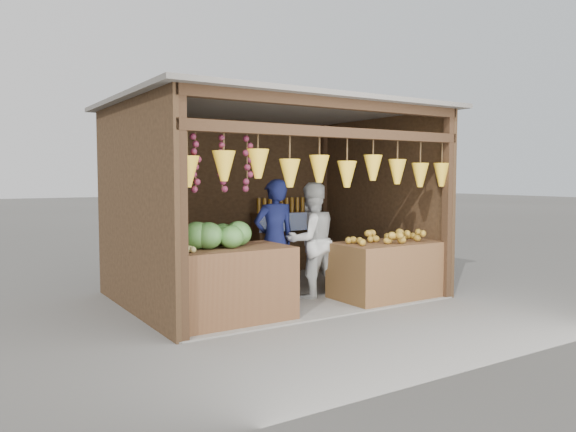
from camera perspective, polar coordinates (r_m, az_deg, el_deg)
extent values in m
plane|color=#514F49|center=(8.05, -1.52, -8.03)|extent=(80.00, 80.00, 0.00)
cube|color=slate|center=(8.05, -1.52, -7.96)|extent=(4.00, 3.00, 0.02)
cube|color=black|center=(9.20, -6.35, 1.63)|extent=(4.00, 0.06, 2.60)
cube|color=black|center=(7.06, -15.60, 0.79)|extent=(0.06, 3.00, 2.60)
cube|color=black|center=(9.07, 9.37, 1.57)|extent=(0.06, 3.00, 2.60)
cube|color=#605B54|center=(7.93, -1.56, 10.90)|extent=(4.30, 3.30, 0.06)
cube|color=black|center=(5.73, -10.83, 0.13)|extent=(0.11, 0.11, 2.60)
cube|color=black|center=(8.01, 15.93, 1.15)|extent=(0.11, 0.11, 2.60)
cube|color=black|center=(8.47, -18.04, 1.25)|extent=(0.11, 0.11, 2.60)
cube|color=black|center=(10.15, 3.68, 1.88)|extent=(0.11, 0.11, 2.60)
cube|color=black|center=(6.70, 4.86, 8.46)|extent=(4.00, 0.12, 0.12)
cube|color=black|center=(6.73, 4.88, 11.34)|extent=(4.00, 0.12, 0.12)
cube|color=#382314|center=(9.55, -0.14, 0.25)|extent=(1.25, 0.30, 0.05)
cube|color=#382314|center=(9.30, -3.19, -3.11)|extent=(0.05, 0.28, 1.05)
cube|color=#382314|center=(9.92, 2.72, -2.66)|extent=(0.05, 0.28, 1.05)
cube|color=blue|center=(9.42, 0.38, -0.60)|extent=(1.25, 0.02, 0.30)
cube|color=#482918|center=(6.57, -6.34, -6.95)|extent=(1.49, 0.85, 0.87)
cube|color=#52371B|center=(7.90, 10.07, -5.44)|extent=(1.50, 0.85, 0.78)
cube|color=black|center=(7.37, -12.58, -8.17)|extent=(0.29, 0.29, 0.27)
imported|color=#121745|center=(7.56, -1.39, -2.48)|extent=(0.62, 0.43, 1.65)
imported|color=beige|center=(7.76, 2.35, -2.49)|extent=(0.79, 0.62, 1.60)
imported|color=brown|center=(7.26, -12.66, -3.15)|extent=(0.58, 0.47, 1.03)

